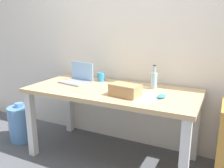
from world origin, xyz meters
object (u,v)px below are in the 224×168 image
laptop_left (77,78)px  coffee_mug (101,77)px  beer_bottle (154,80)px  cardboard_box (125,90)px  computer_mouse (161,96)px  water_cooler_jug (21,123)px  desk (112,99)px

laptop_left → coffee_mug: 0.26m
laptop_left → beer_bottle: (0.81, 0.11, 0.04)m
laptop_left → cardboard_box: bearing=-19.7°
computer_mouse → coffee_mug: coffee_mug is taller
computer_mouse → coffee_mug: (-0.75, 0.31, 0.03)m
laptop_left → coffee_mug: size_ratio=3.57×
cardboard_box → coffee_mug: cardboard_box is taller
water_cooler_jug → beer_bottle: bearing=12.3°
desk → coffee_mug: (-0.25, 0.24, 0.14)m
coffee_mug → laptop_left: bearing=-140.9°
coffee_mug → computer_mouse: bearing=-22.6°
computer_mouse → cardboard_box: cardboard_box is taller
computer_mouse → water_cooler_jug: bearing=-156.3°
desk → beer_bottle: (0.36, 0.19, 0.19)m
computer_mouse → water_cooler_jug: size_ratio=0.22×
cardboard_box → water_cooler_jug: cardboard_box is taller
coffee_mug → water_cooler_jug: (-0.88, -0.37, -0.57)m
desk → coffee_mug: coffee_mug is taller
beer_bottle → cardboard_box: 0.38m
laptop_left → cardboard_box: (0.65, -0.23, 0.01)m
desk → beer_bottle: size_ratio=7.05×
desk → computer_mouse: 0.52m
laptop_left → water_cooler_jug: 0.91m
laptop_left → computer_mouse: laptop_left is taller
beer_bottle → computer_mouse: size_ratio=2.33×
beer_bottle → coffee_mug: 0.61m
desk → water_cooler_jug: (-1.13, -0.14, -0.42)m
coffee_mug → water_cooler_jug: 1.11m
coffee_mug → beer_bottle: bearing=-4.5°
beer_bottle → cardboard_box: bearing=-114.0°
beer_bottle → coffee_mug: size_ratio=2.45×
desk → water_cooler_jug: desk is taller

